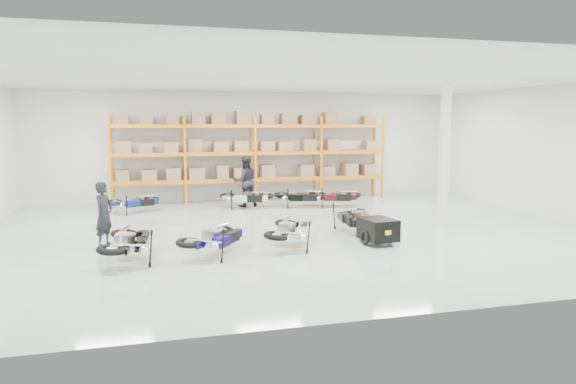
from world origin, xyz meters
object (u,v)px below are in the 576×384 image
object	(u,v)px
moto_silver_left	(291,226)
moto_back_c	(300,193)
moto_touring_right	(355,213)
moto_back_b	(246,194)
moto_blue_centre	(215,233)
trailer	(378,230)
person_left	(104,214)
moto_back_d	(335,193)
moto_black_far_left	(129,237)
person_back	(245,181)
moto_back_a	(135,199)

from	to	relation	value
moto_silver_left	moto_back_c	world-z (taller)	moto_silver_left
moto_touring_right	moto_back_b	size ratio (longest dim) A/B	1.06
moto_touring_right	moto_back_b	distance (m)	5.68
moto_blue_centre	moto_touring_right	size ratio (longest dim) A/B	0.98
moto_blue_centre	moto_back_b	size ratio (longest dim) A/B	1.04
trailer	moto_back_b	distance (m)	7.17
person_left	moto_touring_right	bearing A→B (deg)	-60.85
moto_touring_right	moto_back_d	distance (m)	4.78
moto_back_c	moto_black_far_left	bearing A→B (deg)	152.66
moto_touring_right	moto_back_c	bearing A→B (deg)	99.81
trailer	person_left	bearing A→B (deg)	160.40
moto_back_d	trailer	bearing A→B (deg)	-170.30
moto_silver_left	person_left	world-z (taller)	person_left
moto_silver_left	moto_back_c	xyz separation A→B (m)	(2.08, 6.34, -0.04)
person_left	person_back	distance (m)	7.34
moto_silver_left	moto_touring_right	xyz separation A→B (m)	(2.34, 1.37, -0.00)
moto_blue_centre	moto_silver_left	distance (m)	2.02
moto_blue_centre	moto_silver_left	world-z (taller)	moto_silver_left
moto_back_c	moto_back_d	distance (m)	1.33
person_back	moto_silver_left	bearing A→B (deg)	82.78
trailer	moto_back_a	xyz separation A→B (m)	(-6.40, 6.78, 0.10)
moto_black_far_left	moto_back_d	size ratio (longest dim) A/B	1.12
moto_touring_right	moto_back_a	distance (m)	8.23
moto_touring_right	moto_back_d	size ratio (longest dim) A/B	1.07
moto_back_c	person_back	size ratio (longest dim) A/B	0.89
moto_blue_centre	moto_silver_left	size ratio (longest dim) A/B	0.98
moto_back_c	moto_back_d	world-z (taller)	moto_back_c
moto_touring_right	trailer	xyz separation A→B (m)	(0.00, -1.60, -0.17)
moto_touring_right	trailer	world-z (taller)	moto_touring_right
moto_touring_right	moto_back_d	bearing A→B (deg)	84.28
moto_touring_right	moto_back_c	xyz separation A→B (m)	(-0.25, 4.97, -0.04)
moto_silver_left	moto_back_d	bearing A→B (deg)	-95.81
moto_back_b	moto_back_c	size ratio (longest dim) A/B	1.01
moto_back_d	person_back	xyz separation A→B (m)	(-3.34, 0.99, 0.45)
moto_back_d	moto_silver_left	bearing A→B (deg)	169.94
moto_silver_left	moto_back_c	size ratio (longest dim) A/B	1.07
moto_touring_right	moto_back_b	xyz separation A→B (m)	(-2.34, 5.17, -0.03)
moto_touring_right	moto_back_c	size ratio (longest dim) A/B	1.07
moto_silver_left	moto_back_b	size ratio (longest dim) A/B	1.06
moto_black_far_left	moto_back_a	world-z (taller)	moto_black_far_left
moto_back_b	moto_back_a	bearing A→B (deg)	106.02
moto_blue_centre	moto_touring_right	world-z (taller)	moto_touring_right
trailer	moto_back_c	bearing A→B (deg)	85.59
moto_back_a	trailer	bearing A→B (deg)	-157.08
moto_blue_centre	moto_back_b	bearing A→B (deg)	-68.74
moto_back_a	moto_back_b	size ratio (longest dim) A/B	0.93
moto_black_far_left	moto_back_c	distance (m)	9.05
moto_silver_left	moto_back_a	size ratio (longest dim) A/B	1.14
moto_back_d	moto_back_b	bearing A→B (deg)	100.60
moto_back_d	person_left	bearing A→B (deg)	139.24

